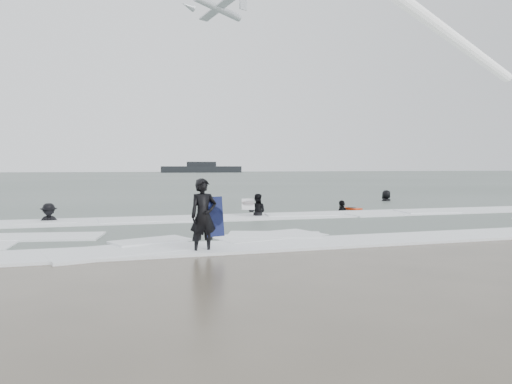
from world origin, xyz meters
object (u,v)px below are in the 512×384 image
object	(u,v)px
surfer_right_far	(386,202)
vessel_horizon	(201,169)
surfer_centre	(204,253)
airshow_jet	(415,24)
surfer_wading	(257,217)
surfer_right_near	(342,211)
surfer_breaker	(49,223)

from	to	relation	value
surfer_right_far	vessel_horizon	xyz separation A→B (m)	(11.46, 125.74, 1.23)
surfer_centre	airshow_jet	world-z (taller)	airshow_jet
surfer_wading	surfer_right_far	xyz separation A→B (m)	(9.56, 6.16, 0.00)
surfer_right_near	surfer_breaker	bearing A→B (deg)	-25.28
vessel_horizon	airshow_jet	distance (m)	103.24
surfer_wading	surfer_breaker	distance (m)	7.81
surfer_breaker	airshow_jet	size ratio (longest dim) A/B	0.03
surfer_breaker	surfer_wading	bearing A→B (deg)	-5.91
surfer_breaker	surfer_right_near	world-z (taller)	surfer_right_near
vessel_horizon	surfer_right_near	bearing A→B (deg)	-97.24
surfer_breaker	airshow_jet	xyz separation A→B (m)	(35.09, 30.10, 17.95)
surfer_breaker	airshow_jet	world-z (taller)	airshow_jet
surfer_right_near	vessel_horizon	xyz separation A→B (m)	(16.58, 130.51, 1.23)
surfer_right_far	surfer_wading	bearing A→B (deg)	7.46
surfer_right_far	airshow_jet	world-z (taller)	airshow_jet
airshow_jet	surfer_right_far	bearing A→B (deg)	-126.37
surfer_centre	surfer_wading	distance (m)	8.35
surfer_wading	vessel_horizon	size ratio (longest dim) A/B	0.06
surfer_right_near	vessel_horizon	distance (m)	131.57
surfer_right_near	surfer_right_far	world-z (taller)	surfer_right_far
surfer_breaker	vessel_horizon	xyz separation A→B (m)	(28.83, 131.79, 1.23)
surfer_right_near	surfer_centre	bearing A→B (deg)	17.02
surfer_wading	airshow_jet	world-z (taller)	airshow_jet
surfer_breaker	surfer_right_near	xyz separation A→B (m)	(12.25, 1.28, 0.00)
surfer_right_far	surfer_breaker	bearing A→B (deg)	-6.15
surfer_centre	airshow_jet	size ratio (longest dim) A/B	0.04
surfer_right_far	airshow_jet	bearing A→B (deg)	-151.72
surfer_breaker	vessel_horizon	bearing A→B (deg)	72.61
surfer_breaker	surfer_right_far	size ratio (longest dim) A/B	0.86
surfer_centre	surfer_right_far	world-z (taller)	surfer_right_far
surfer_wading	surfer_right_far	world-z (taller)	surfer_right_far
vessel_horizon	airshow_jet	size ratio (longest dim) A/B	0.53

